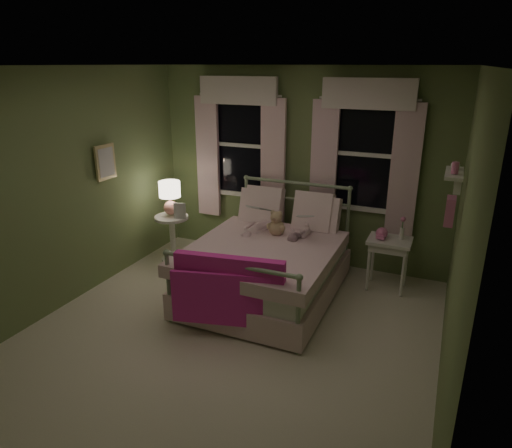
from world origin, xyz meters
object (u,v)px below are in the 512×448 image
at_px(bed, 268,264).
at_px(child_right, 303,216).
at_px(child_left, 260,203).
at_px(teddy_bear, 276,225).
at_px(nightstand_right, 389,247).
at_px(nightstand_left, 172,232).
at_px(table_lamp, 170,195).

xyz_separation_m(bed, child_right, (0.28, 0.42, 0.51)).
relative_size(child_left, child_right, 1.30).
height_order(bed, teddy_bear, bed).
relative_size(bed, child_right, 3.17).
xyz_separation_m(child_right, nightstand_right, (0.99, 0.28, -0.34)).
height_order(bed, child_right, child_right).
relative_size(bed, nightstand_left, 3.13).
relative_size(teddy_bear, nightstand_left, 0.49).
distance_m(child_left, nightstand_right, 1.64).
relative_size(table_lamp, nightstand_right, 0.72).
xyz_separation_m(table_lamp, nightstand_right, (2.86, 0.31, -0.40)).
bearing_deg(teddy_bear, child_right, 29.50).
bearing_deg(table_lamp, bed, -13.88).
height_order(teddy_bear, nightstand_left, teddy_bear).
distance_m(child_left, teddy_bear, 0.38).
relative_size(teddy_bear, nightstand_right, 0.50).
relative_size(bed, child_left, 2.44).
xyz_separation_m(bed, teddy_bear, (0.00, 0.26, 0.41)).
bearing_deg(nightstand_left, child_left, 1.30).
bearing_deg(child_left, child_right, -172.42).
height_order(teddy_bear, nightstand_right, teddy_bear).
distance_m(table_lamp, nightstand_right, 2.91).
bearing_deg(teddy_bear, bed, -90.00).
distance_m(teddy_bear, nightstand_left, 1.63).
height_order(child_left, teddy_bear, child_left).
bearing_deg(child_right, nightstand_right, -153.11).
height_order(bed, table_lamp, bed).
height_order(nightstand_left, table_lamp, table_lamp).
xyz_separation_m(child_left, teddy_bear, (0.28, -0.16, -0.19)).
bearing_deg(table_lamp, teddy_bear, -4.64).
xyz_separation_m(child_left, nightstand_right, (1.55, 0.28, -0.44)).
distance_m(child_left, nightstand_left, 1.42).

